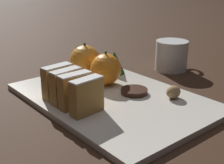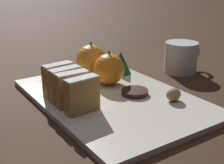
{
  "view_description": "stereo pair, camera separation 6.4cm",
  "coord_description": "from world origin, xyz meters",
  "px_view_note": "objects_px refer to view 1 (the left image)",
  "views": [
    {
      "loc": [
        -0.39,
        -0.47,
        0.26
      ],
      "look_at": [
        0.0,
        0.0,
        0.04
      ],
      "focal_mm": 50.0,
      "sensor_mm": 36.0,
      "label": 1
    },
    {
      "loc": [
        -0.34,
        -0.5,
        0.26
      ],
      "look_at": [
        0.0,
        0.0,
        0.04
      ],
      "focal_mm": 50.0,
      "sensor_mm": 36.0,
      "label": 2
    }
  ],
  "objects_px": {
    "orange_near": "(85,60)",
    "orange_far": "(106,69)",
    "coffee_mug": "(172,55)",
    "walnut": "(173,92)",
    "chocolate_cookie": "(134,91)"
  },
  "relations": [
    {
      "from": "walnut",
      "to": "coffee_mug",
      "type": "bearing_deg",
      "value": 40.93
    },
    {
      "from": "coffee_mug",
      "to": "orange_near",
      "type": "bearing_deg",
      "value": 159.71
    },
    {
      "from": "chocolate_cookie",
      "to": "orange_near",
      "type": "bearing_deg",
      "value": 92.9
    },
    {
      "from": "orange_near",
      "to": "coffee_mug",
      "type": "relative_size",
      "value": 0.72
    },
    {
      "from": "orange_near",
      "to": "orange_far",
      "type": "bearing_deg",
      "value": -90.84
    },
    {
      "from": "walnut",
      "to": "coffee_mug",
      "type": "relative_size",
      "value": 0.28
    },
    {
      "from": "orange_far",
      "to": "chocolate_cookie",
      "type": "height_order",
      "value": "orange_far"
    },
    {
      "from": "orange_near",
      "to": "chocolate_cookie",
      "type": "bearing_deg",
      "value": -87.1
    },
    {
      "from": "orange_near",
      "to": "walnut",
      "type": "height_order",
      "value": "orange_near"
    },
    {
      "from": "orange_near",
      "to": "orange_far",
      "type": "relative_size",
      "value": 1.05
    },
    {
      "from": "orange_near",
      "to": "coffee_mug",
      "type": "bearing_deg",
      "value": -20.29
    },
    {
      "from": "orange_near",
      "to": "orange_far",
      "type": "height_order",
      "value": "orange_near"
    },
    {
      "from": "orange_near",
      "to": "orange_far",
      "type": "xyz_separation_m",
      "value": [
        -0.0,
        -0.08,
        -0.0
      ]
    },
    {
      "from": "walnut",
      "to": "chocolate_cookie",
      "type": "height_order",
      "value": "walnut"
    },
    {
      "from": "orange_near",
      "to": "chocolate_cookie",
      "type": "xyz_separation_m",
      "value": [
        0.01,
        -0.17,
        -0.03
      ]
    }
  ]
}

